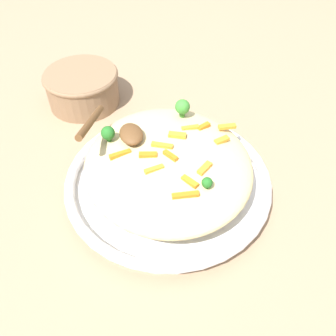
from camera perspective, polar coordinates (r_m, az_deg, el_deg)
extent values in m
plane|color=#9E7F60|center=(0.68, 0.00, -3.52)|extent=(2.40, 2.40, 0.00)
cylinder|color=silver|center=(0.67, 0.00, -2.90)|extent=(0.34, 0.34, 0.02)
torus|color=silver|center=(0.65, 0.00, -1.73)|extent=(0.37, 0.37, 0.02)
torus|color=black|center=(0.65, 0.00, -1.51)|extent=(0.36, 0.36, 0.00)
ellipsoid|color=#DBC689|center=(0.62, 0.00, 0.59)|extent=(0.31, 0.29, 0.06)
cube|color=orange|center=(0.55, 3.09, -4.18)|extent=(0.01, 0.04, 0.01)
cube|color=orange|center=(0.63, 1.46, 5.16)|extent=(0.02, 0.03, 0.01)
cube|color=orange|center=(0.57, -2.21, -0.18)|extent=(0.01, 0.03, 0.01)
cube|color=orange|center=(0.59, -3.08, 1.80)|extent=(0.02, 0.03, 0.01)
cube|color=orange|center=(0.56, 3.45, -2.12)|extent=(0.03, 0.02, 0.01)
cube|color=orange|center=(0.66, 5.61, 6.52)|extent=(0.02, 0.03, 0.01)
cube|color=orange|center=(0.65, 3.52, 6.31)|extent=(0.01, 0.03, 0.01)
cube|color=orange|center=(0.59, 0.49, 1.99)|extent=(0.03, 0.02, 0.01)
cube|color=orange|center=(0.67, 9.28, 6.44)|extent=(0.01, 0.03, 0.01)
cube|color=orange|center=(0.64, 8.44, 4.36)|extent=(0.02, 0.03, 0.01)
cube|color=orange|center=(0.58, 5.77, -0.03)|extent=(0.03, 0.03, 0.01)
cube|color=orange|center=(0.61, -0.93, 3.57)|extent=(0.02, 0.04, 0.01)
cube|color=orange|center=(0.61, -7.53, 2.12)|extent=(0.01, 0.04, 0.01)
cylinder|color=#205B1C|center=(0.64, -9.28, 4.60)|extent=(0.01, 0.01, 0.01)
sphere|color=#236B23|center=(0.63, -9.42, 5.45)|extent=(0.02, 0.02, 0.02)
cylinder|color=#205B1C|center=(0.56, 6.08, -2.90)|extent=(0.01, 0.01, 0.01)
sphere|color=#236B23|center=(0.55, 6.16, -2.29)|extent=(0.02, 0.02, 0.02)
cylinder|color=#377928|center=(0.68, 2.25, 8.53)|extent=(0.01, 0.01, 0.01)
sphere|color=#3D8E33|center=(0.67, 2.29, 9.59)|extent=(0.03, 0.03, 0.03)
ellipsoid|color=brown|center=(0.62, -5.80, 5.33)|extent=(0.06, 0.04, 0.02)
cylinder|color=brown|center=(0.62, -12.05, 7.12)|extent=(0.13, 0.06, 0.06)
cylinder|color=#8C6B4C|center=(0.88, -13.25, 12.14)|extent=(0.16, 0.16, 0.08)
torus|color=#8C6B4C|center=(0.86, -13.63, 13.95)|extent=(0.17, 0.17, 0.01)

